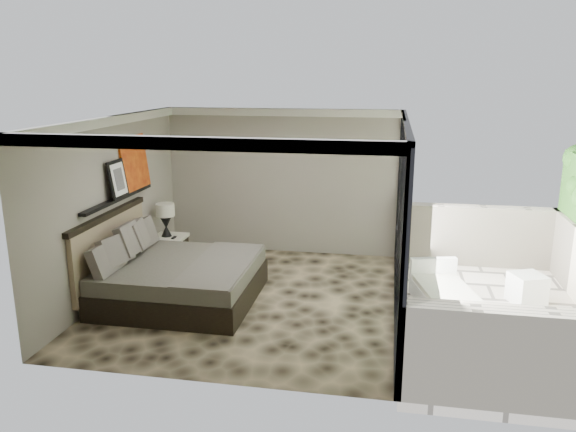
% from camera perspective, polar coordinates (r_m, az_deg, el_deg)
% --- Properties ---
extents(floor, '(5.00, 5.00, 0.00)m').
position_cam_1_polar(floor, '(8.94, -3.74, -8.35)').
color(floor, black).
rests_on(floor, ground).
extents(ceiling, '(4.50, 5.00, 0.02)m').
position_cam_1_polar(ceiling, '(8.28, -4.06, 9.78)').
color(ceiling, silver).
rests_on(ceiling, back_wall).
extents(back_wall, '(4.50, 0.02, 2.80)m').
position_cam_1_polar(back_wall, '(10.87, -0.65, 3.50)').
color(back_wall, gray).
rests_on(back_wall, floor).
extents(left_wall, '(0.02, 5.00, 2.80)m').
position_cam_1_polar(left_wall, '(9.30, -17.39, 0.98)').
color(left_wall, gray).
rests_on(left_wall, floor).
extents(glass_wall, '(0.08, 5.00, 2.80)m').
position_cam_1_polar(glass_wall, '(8.24, 11.44, -0.29)').
color(glass_wall, white).
rests_on(glass_wall, floor).
extents(terrace_slab, '(3.00, 5.00, 0.12)m').
position_cam_1_polar(terrace_slab, '(8.88, 20.82, -9.88)').
color(terrace_slab, beige).
rests_on(terrace_slab, ground).
extents(picture_ledge, '(0.12, 2.20, 0.05)m').
position_cam_1_polar(picture_ledge, '(9.34, -16.83, 1.71)').
color(picture_ledge, black).
rests_on(picture_ledge, left_wall).
extents(bed, '(2.32, 2.24, 1.29)m').
position_cam_1_polar(bed, '(8.93, -11.45, -6.06)').
color(bed, black).
rests_on(bed, floor).
extents(nightstand, '(0.69, 0.69, 0.58)m').
position_cam_1_polar(nightstand, '(10.66, -11.91, -3.19)').
color(nightstand, black).
rests_on(nightstand, floor).
extents(table_lamp, '(0.34, 0.34, 0.62)m').
position_cam_1_polar(table_lamp, '(10.50, -12.34, 0.05)').
color(table_lamp, black).
rests_on(table_lamp, nightstand).
extents(abstract_canvas, '(0.13, 0.90, 0.90)m').
position_cam_1_polar(abstract_canvas, '(9.85, -15.33, 5.26)').
color(abstract_canvas, '#B61F0F').
rests_on(abstract_canvas, picture_ledge).
extents(framed_print, '(0.11, 0.50, 0.60)m').
position_cam_1_polar(framed_print, '(9.21, -16.91, 3.60)').
color(framed_print, black).
rests_on(framed_print, picture_ledge).
extents(ottoman, '(0.60, 0.60, 0.46)m').
position_cam_1_polar(ottoman, '(9.42, 23.10, -6.80)').
color(ottoman, silver).
rests_on(ottoman, terrace_slab).
extents(lounger, '(1.08, 1.63, 0.58)m').
position_cam_1_polar(lounger, '(8.81, 15.73, -7.94)').
color(lounger, white).
rests_on(lounger, terrace_slab).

